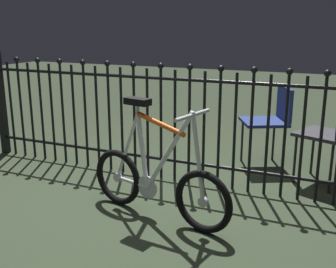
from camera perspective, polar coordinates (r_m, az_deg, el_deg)
ground_plane at (r=3.41m, az=-2.37°, el=-9.52°), size 20.00×20.00×0.00m
iron_fence at (r=3.73m, az=0.56°, el=1.96°), size 4.30×0.07×1.13m
bicycle at (r=3.06m, az=-1.55°, el=-6.36°), size 1.24×0.42×0.89m
chair_charcoal at (r=3.88m, az=21.87°, el=0.43°), size 0.55×0.55×0.81m
chair_navy at (r=4.25m, az=14.13°, el=2.27°), size 0.57×0.57×0.81m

